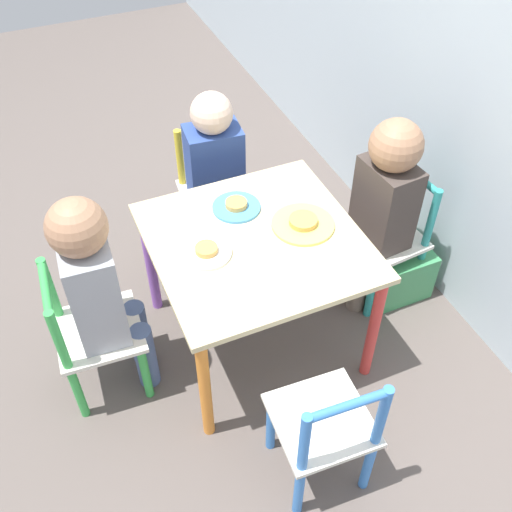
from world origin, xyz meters
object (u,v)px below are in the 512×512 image
object	(u,v)px
plate_left	(236,206)
chair_blue	(325,430)
plate_back	(303,223)
chair_yellow	(214,193)
child_back	(383,198)
chair_green	(92,335)
kids_table	(256,254)
child_front	(98,284)
plate_front	(207,252)
storage_bin	(390,268)
chair_teal	(387,238)
child_left	(216,167)

from	to	relation	value
plate_left	chair_blue	bearing A→B (deg)	-2.41
chair_blue	plate_back	bearing A→B (deg)	-106.13
chair_yellow	child_back	bearing A→B (deg)	-43.64
chair_green	child_back	bearing A→B (deg)	-86.03
plate_left	plate_back	distance (m)	0.23
child_back	kids_table	bearing A→B (deg)	-90.00
child_front	kids_table	bearing A→B (deg)	-90.00
child_back	plate_left	size ratio (longest dim) A/B	4.77
plate_front	plate_back	size ratio (longest dim) A/B	0.76
storage_bin	plate_back	bearing A→B (deg)	-86.33
child_back	child_front	bearing A→B (deg)	-94.21
kids_table	chair_yellow	size ratio (longest dim) A/B	1.26
child_front	plate_front	bearing A→B (deg)	-91.59
child_front	child_back	world-z (taller)	child_front
child_front	chair_yellow	bearing A→B (deg)	-42.94
chair_green	child_front	size ratio (longest dim) A/B	0.66
chair_green	chair_teal	bearing A→B (deg)	-85.79
chair_teal	chair_yellow	bearing A→B (deg)	-140.32
storage_bin	chair_blue	bearing A→B (deg)	-46.37
kids_table	child_left	size ratio (longest dim) A/B	0.90
chair_yellow	plate_left	bearing A→B (deg)	-92.27
plate_left	chair_green	bearing A→B (deg)	-76.61
chair_green	plate_front	size ratio (longest dim) A/B	3.36
chair_blue	plate_front	world-z (taller)	plate_front
chair_yellow	plate_back	size ratio (longest dim) A/B	2.55
chair_teal	plate_back	distance (m)	0.46
plate_front	plate_back	distance (m)	0.32
kids_table	chair_green	distance (m)	0.57
kids_table	storage_bin	xyz separation A→B (m)	(-0.03, 0.57, -0.32)
plate_left	storage_bin	distance (m)	0.70
kids_table	storage_bin	world-z (taller)	kids_table
chair_green	child_left	size ratio (longest dim) A/B	0.71
chair_yellow	chair_teal	distance (m)	0.70
kids_table	chair_green	xyz separation A→B (m)	(-0.03, -0.54, -0.17)
chair_yellow	storage_bin	xyz separation A→B (m)	(0.52, 0.52, -0.15)
chair_green	plate_left	world-z (taller)	plate_left
child_front	child_back	xyz separation A→B (m)	(-0.02, 0.97, -0.00)
chair_blue	storage_bin	bearing A→B (deg)	-133.25
storage_bin	child_front	bearing A→B (deg)	-90.07
chair_yellow	child_front	bearing A→B (deg)	-130.72
child_left	plate_left	distance (m)	0.33
chair_yellow	chair_teal	xyz separation A→B (m)	(0.49, 0.49, 0.00)
child_left	plate_left	xyz separation A→B (m)	(0.32, -0.05, 0.07)
chair_yellow	plate_front	distance (m)	0.63
chair_blue	storage_bin	distance (m)	0.84
chair_blue	child_front	bearing A→B (deg)	-48.35
chair_yellow	plate_front	xyz separation A→B (m)	(0.54, -0.21, 0.24)
kids_table	plate_front	bearing A→B (deg)	-90.00
chair_blue	plate_back	xyz separation A→B (m)	(-0.54, 0.19, 0.24)
chair_teal	plate_back	bearing A→B (deg)	-87.85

